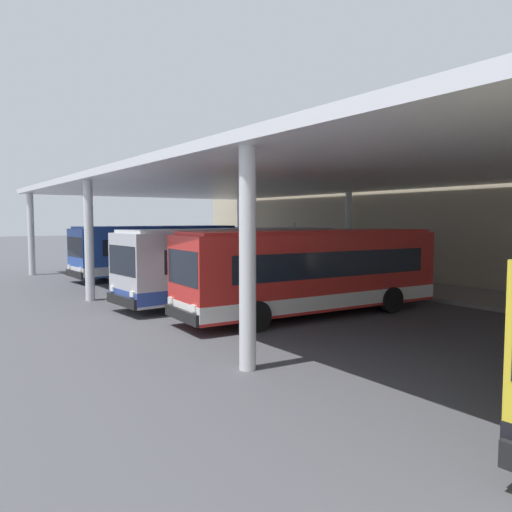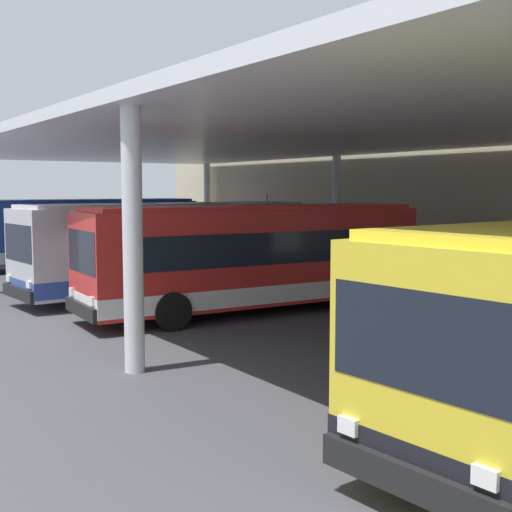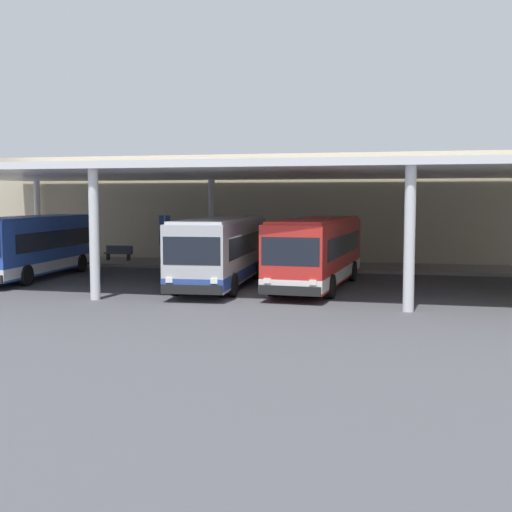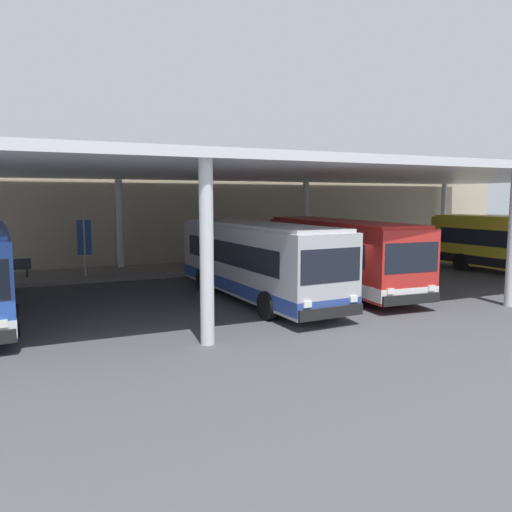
% 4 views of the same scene
% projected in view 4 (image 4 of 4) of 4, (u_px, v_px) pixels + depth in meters
% --- Properties ---
extents(ground_plane, '(200.00, 200.00, 0.00)m').
position_uv_depth(ground_plane, '(340.00, 307.00, 18.83)').
color(ground_plane, '#47474C').
extents(platform_kerb, '(42.00, 4.50, 0.18)m').
position_uv_depth(platform_kerb, '(230.00, 266.00, 29.49)').
color(platform_kerb, gray).
rests_on(platform_kerb, ground).
extents(station_building_facade, '(48.00, 1.60, 6.89)m').
position_uv_depth(station_building_facade, '(212.00, 209.00, 32.04)').
color(station_building_facade, '#C1B293').
rests_on(station_building_facade, ground).
extents(canopy_shelter, '(40.00, 17.00, 5.55)m').
position_uv_depth(canopy_shelter, '(277.00, 174.00, 23.20)').
color(canopy_shelter, silver).
rests_on(canopy_shelter, ground).
extents(bus_second_bay, '(3.17, 10.66, 3.17)m').
position_uv_depth(bus_second_bay, '(256.00, 260.00, 20.09)').
color(bus_second_bay, '#B7B7BC').
rests_on(bus_second_bay, ground).
extents(bus_middle_bay, '(3.16, 10.66, 3.17)m').
position_uv_depth(bus_middle_bay, '(338.00, 253.00, 22.40)').
color(bus_middle_bay, red).
rests_on(bus_middle_bay, ground).
extents(bench_waiting, '(1.80, 0.45, 0.92)m').
position_uv_depth(bench_waiting, '(12.00, 268.00, 24.71)').
color(bench_waiting, '#383D47').
rests_on(bench_waiting, platform_kerb).
extents(banner_sign, '(0.70, 0.12, 3.20)m').
position_uv_depth(banner_sign, '(84.00, 241.00, 25.16)').
color(banner_sign, '#B2B2B7').
rests_on(banner_sign, platform_kerb).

